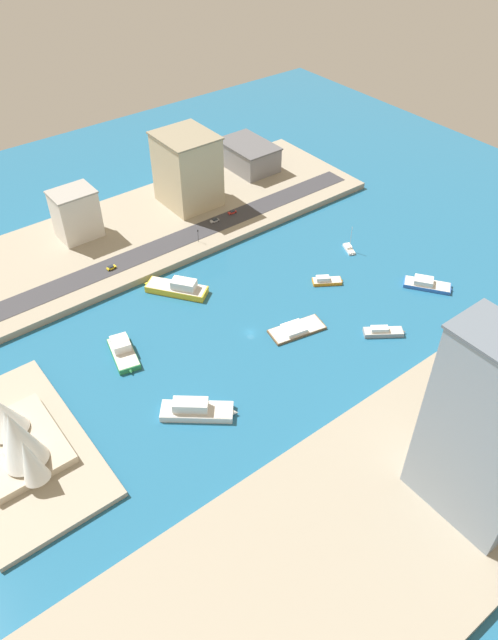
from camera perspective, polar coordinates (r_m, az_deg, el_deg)
ground_plane at (r=235.69m, az=0.13°, el=-1.20°), size 440.00×440.00×0.00m
quay_west at (r=196.37m, az=16.81°, el=-14.83°), size 70.00×240.00×3.16m
quay_east at (r=295.56m, az=-10.60°, el=8.31°), size 70.00×240.00×3.16m
peninsula_point at (r=209.88m, az=-21.09°, el=-11.58°), size 70.96×39.29×2.00m
road_strip at (r=279.80m, az=-8.64°, el=6.91°), size 12.33×228.00×0.15m
catamaran_blue at (r=268.54m, az=16.64°, el=3.34°), size 20.27×17.35×3.99m
water_taxi_orange at (r=261.78m, az=7.41°, el=3.77°), size 10.90×13.20×3.41m
barge_flat_brown at (r=236.50m, az=4.54°, el=-0.88°), size 13.34×23.72×2.56m
sailboat_small_white at (r=283.97m, az=9.56°, el=6.80°), size 9.38×6.26×13.07m
ferry_white_commuter at (r=206.01m, az=-5.14°, el=-8.57°), size 21.89×24.19×6.47m
ferry_yellow_fast at (r=255.48m, az=-6.84°, el=3.08°), size 26.03×22.11×6.78m
yacht_sleek_gray at (r=240.02m, az=12.73°, el=-1.09°), size 12.84×15.55×3.64m
ferry_green_doubledeck at (r=230.11m, az=-12.02°, el=-2.91°), size 21.12×12.33×5.83m
hotel_broad_white at (r=290.20m, az=-16.27°, el=9.75°), size 15.44×19.60×23.42m
tower_tall_glass at (r=169.43m, az=21.78°, el=-10.15°), size 32.38×16.52×62.88m
warehouse_low_gray at (r=342.58m, az=-0.07°, el=15.52°), size 33.07×22.53×13.90m
office_block_beige at (r=304.79m, az=-5.93°, el=14.17°), size 28.64×25.87×36.07m
sedan_silver at (r=295.15m, az=-3.31°, el=9.52°), size 2.09×4.49×1.50m
taxi_yellow_cab at (r=269.39m, az=-13.08°, el=4.93°), size 1.99×4.27×1.57m
pickup_red at (r=301.40m, az=-1.62°, el=10.31°), size 1.86×4.30×1.60m
traffic_light_waterfront at (r=279.30m, az=-4.92°, el=8.24°), size 0.36×0.36×6.50m
opera_landmark at (r=201.67m, az=-21.58°, el=-10.22°), size 37.37×26.08×23.03m
park_tree_cluster at (r=213.05m, az=22.75°, el=-7.88°), size 11.76×24.28×9.33m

